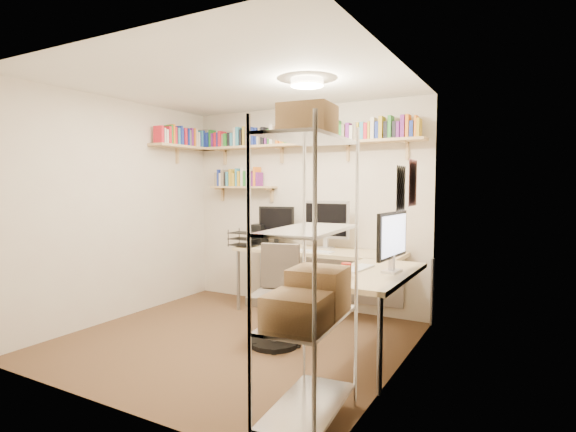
% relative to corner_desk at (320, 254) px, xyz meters
% --- Properties ---
extents(ground, '(3.20, 3.20, 0.00)m').
position_rel_corner_desk_xyz_m(ground, '(-0.50, -0.93, -0.77)').
color(ground, '#4D3721').
rests_on(ground, ground).
extents(room_shell, '(3.24, 3.04, 2.52)m').
position_rel_corner_desk_xyz_m(room_shell, '(-0.49, -0.93, 0.78)').
color(room_shell, beige).
rests_on(room_shell, ground).
extents(wall_shelves, '(3.12, 1.09, 0.80)m').
position_rel_corner_desk_xyz_m(wall_shelves, '(-0.90, 0.37, 1.26)').
color(wall_shelves, tan).
rests_on(wall_shelves, ground).
extents(corner_desk, '(2.38, 1.97, 1.34)m').
position_rel_corner_desk_xyz_m(corner_desk, '(0.00, 0.00, 0.00)').
color(corner_desk, '#D1B187').
rests_on(corner_desk, ground).
extents(office_chair, '(0.51, 0.51, 0.95)m').
position_rel_corner_desk_xyz_m(office_chair, '(-0.09, -0.80, -0.36)').
color(office_chair, black).
rests_on(office_chair, ground).
extents(wire_rack, '(0.48, 0.86, 2.01)m').
position_rel_corner_desk_xyz_m(wire_rack, '(0.86, -2.00, 0.28)').
color(wire_rack, silver).
rests_on(wire_rack, ground).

